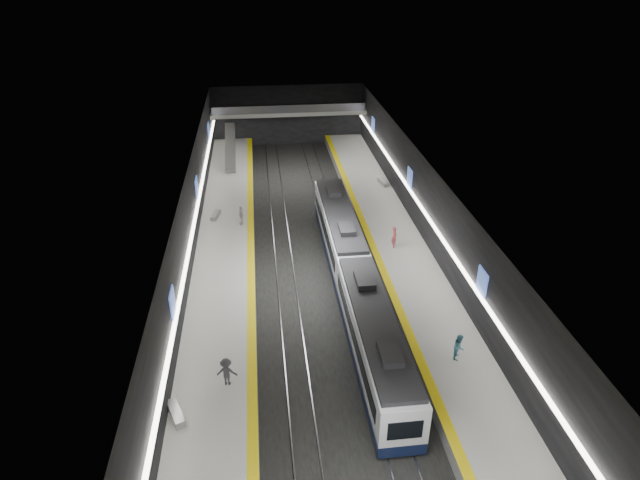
{
  "coord_description": "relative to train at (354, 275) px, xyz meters",
  "views": [
    {
      "loc": [
        -4.06,
        -35.76,
        24.03
      ],
      "look_at": [
        0.58,
        3.38,
        2.2
      ],
      "focal_mm": 30.0,
      "sensor_mm": 36.0,
      "label": 1
    }
  ],
  "objects": [
    {
      "name": "passenger_left_b",
      "position": [
        -9.24,
        -9.19,
        -0.26
      ],
      "size": [
        1.29,
        0.86,
        1.87
      ],
      "primitive_type": "imported",
      "rotation": [
        0.0,
        0.0,
        3.0
      ],
      "color": "#3A3940",
      "rests_on": "platform_left"
    },
    {
      "name": "ad_posters",
      "position": [
        -2.5,
        3.3,
        2.3
      ],
      "size": [
        19.94,
        53.5,
        2.2
      ],
      "color": "#4567CF",
      "rests_on": "wall_left"
    },
    {
      "name": "tactile_strip_left",
      "position": [
        -7.8,
        2.3,
        -1.18
      ],
      "size": [
        0.6,
        70.0,
        0.02
      ],
      "primitive_type": "cube",
      "color": "yellow",
      "rests_on": "platform_left"
    },
    {
      "name": "passenger_right_b",
      "position": [
        5.22,
        -8.54,
        -0.31
      ],
      "size": [
        1.0,
        1.08,
        1.76
      ],
      "primitive_type": "imported",
      "rotation": [
        0.0,
        0.0,
        1.06
      ],
      "color": "#539AB4",
      "rests_on": "platform_right"
    },
    {
      "name": "platform_right",
      "position": [
        5.0,
        2.3,
        -1.7
      ],
      "size": [
        5.0,
        70.0,
        1.0
      ],
      "primitive_type": "cube",
      "color": "slate",
      "rests_on": "ground"
    },
    {
      "name": "wall_left",
      "position": [
        -12.5,
        2.3,
        1.8
      ],
      "size": [
        0.04,
        70.0,
        8.0
      ],
      "primitive_type": "cube",
      "color": "black",
      "rests_on": "ground"
    },
    {
      "name": "bench_right_far",
      "position": [
        6.7,
        19.62,
        -0.96
      ],
      "size": [
        0.92,
        1.99,
        0.47
      ],
      "primitive_type": "cube",
      "rotation": [
        0.0,
        0.0,
        0.21
      ],
      "color": "#99999E",
      "rests_on": "platform_right"
    },
    {
      "name": "bench_left_near",
      "position": [
        -12.0,
        -11.42,
        -0.95
      ],
      "size": [
        1.27,
        2.07,
        0.49
      ],
      "primitive_type": "cube",
      "rotation": [
        0.0,
        0.0,
        0.39
      ],
      "color": "#99999E",
      "rests_on": "platform_left"
    },
    {
      "name": "passenger_right_a",
      "position": [
        4.57,
        5.87,
        -0.24
      ],
      "size": [
        0.55,
        0.76,
        1.92
      ],
      "primitive_type": "imported",
      "rotation": [
        0.0,
        0.0,
        1.43
      ],
      "color": "#C54954",
      "rests_on": "platform_right"
    },
    {
      "name": "passenger_left_a",
      "position": [
        -8.6,
        11.75,
        -0.27
      ],
      "size": [
        0.66,
        1.15,
        1.85
      ],
      "primitive_type": "imported",
      "rotation": [
        0.0,
        0.0,
        -1.36
      ],
      "color": "beige",
      "rests_on": "platform_left"
    },
    {
      "name": "mezzanine_bridge",
      "position": [
        -2.5,
        35.23,
        2.84
      ],
      "size": [
        20.0,
        3.0,
        1.5
      ],
      "color": "gray",
      "rests_on": "wall_left"
    },
    {
      "name": "tile_surface_left",
      "position": [
        -10.0,
        2.3,
        -1.19
      ],
      "size": [
        5.0,
        70.0,
        0.02
      ],
      "primitive_type": "cube",
      "color": "#AFAFA9",
      "rests_on": "platform_left"
    },
    {
      "name": "platform_left",
      "position": [
        -10.0,
        2.3,
        -1.7
      ],
      "size": [
        5.0,
        70.0,
        1.0
      ],
      "primitive_type": "cube",
      "color": "slate",
      "rests_on": "ground"
    },
    {
      "name": "escalator",
      "position": [
        -10.0,
        28.3,
        0.7
      ],
      "size": [
        1.2,
        7.5,
        3.92
      ],
      "primitive_type": "cube",
      "rotation": [
        0.44,
        0.0,
        0.0
      ],
      "color": "#99999E",
      "rests_on": "platform_left"
    },
    {
      "name": "cove_light_left",
      "position": [
        -12.3,
        2.3,
        1.6
      ],
      "size": [
        0.25,
        68.6,
        0.12
      ],
      "primitive_type": "cube",
      "color": "white",
      "rests_on": "wall_left"
    },
    {
      "name": "wall_right",
      "position": [
        7.5,
        2.3,
        1.8
      ],
      "size": [
        0.04,
        70.0,
        8.0
      ],
      "primitive_type": "cube",
      "color": "black",
      "rests_on": "ground"
    },
    {
      "name": "tile_surface_right",
      "position": [
        5.0,
        2.3,
        -1.19
      ],
      "size": [
        5.0,
        70.0,
        0.02
      ],
      "primitive_type": "cube",
      "color": "#AFAFA9",
      "rests_on": "platform_right"
    },
    {
      "name": "rails",
      "position": [
        -2.5,
        2.3,
        -2.14
      ],
      "size": [
        6.52,
        70.0,
        0.12
      ],
      "color": "gray",
      "rests_on": "ground"
    },
    {
      "name": "train",
      "position": [
        0.0,
        0.0,
        0.0
      ],
      "size": [
        2.69,
        30.04,
        3.6
      ],
      "color": "#0E1836",
      "rests_on": "ground"
    },
    {
      "name": "ground",
      "position": [
        -2.5,
        2.3,
        -2.2
      ],
      "size": [
        70.0,
        70.0,
        0.0
      ],
      "primitive_type": "plane",
      "color": "black",
      "rests_on": "ground"
    },
    {
      "name": "ceiling",
      "position": [
        -2.5,
        2.3,
        5.8
      ],
      "size": [
        20.0,
        70.0,
        0.04
      ],
      "primitive_type": "cube",
      "rotation": [
        3.14,
        0.0,
        0.0
      ],
      "color": "beige",
      "rests_on": "wall_left"
    },
    {
      "name": "tactile_strip_right",
      "position": [
        2.8,
        2.3,
        -1.18
      ],
      "size": [
        0.6,
        70.0,
        0.02
      ],
      "primitive_type": "cube",
      "color": "yellow",
      "rests_on": "platform_right"
    },
    {
      "name": "bench_left_far",
      "position": [
        -11.11,
        13.49,
        -0.97
      ],
      "size": [
        0.94,
        1.92,
        0.45
      ],
      "primitive_type": "cube",
      "rotation": [
        0.0,
        0.0,
        -0.24
      ],
      "color": "#99999E",
      "rests_on": "platform_left"
    },
    {
      "name": "wall_back",
      "position": [
        -2.5,
        37.3,
        1.8
      ],
      "size": [
        20.0,
        0.04,
        8.0
      ],
      "primitive_type": "cube",
      "color": "black",
      "rests_on": "ground"
    },
    {
      "name": "cove_light_right",
      "position": [
        7.3,
        2.3,
        1.6
      ],
      "size": [
        0.25,
        68.6,
        0.12
      ],
      "primitive_type": "cube",
      "color": "white",
      "rests_on": "wall_right"
    }
  ]
}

